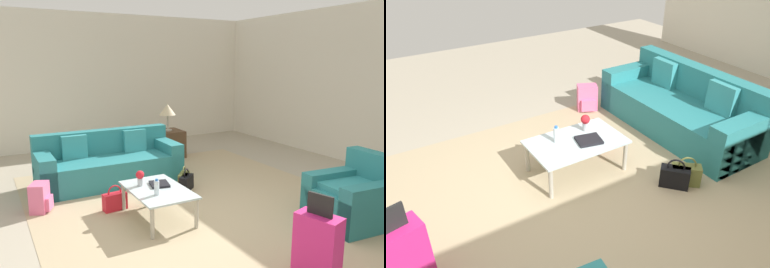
% 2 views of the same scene
% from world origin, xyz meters
% --- Properties ---
extents(ground_plane, '(12.00, 12.00, 0.00)m').
position_xyz_m(ground_plane, '(0.00, 0.00, 0.00)').
color(ground_plane, '#A89E89').
extents(area_rug, '(5.20, 4.40, 0.01)m').
position_xyz_m(area_rug, '(-0.60, 0.20, 0.00)').
color(area_rug, tan).
rests_on(area_rug, ground).
extents(couch, '(0.94, 2.30, 0.85)m').
position_xyz_m(couch, '(-2.19, -0.60, 0.30)').
color(couch, teal).
rests_on(couch, ground).
extents(coffee_table, '(1.08, 0.68, 0.41)m').
position_xyz_m(coffee_table, '(-0.40, -0.50, 0.36)').
color(coffee_table, silver).
rests_on(coffee_table, ground).
extents(water_bottle, '(0.06, 0.06, 0.20)m').
position_xyz_m(water_bottle, '(-0.20, -0.60, 0.50)').
color(water_bottle, silver).
rests_on(water_bottle, coffee_table).
extents(coffee_table_book, '(0.32, 0.29, 0.03)m').
position_xyz_m(coffee_table_book, '(-0.52, -0.42, 0.42)').
color(coffee_table_book, black).
rests_on(coffee_table_book, coffee_table).
extents(flower_vase, '(0.11, 0.11, 0.21)m').
position_xyz_m(flower_vase, '(-0.62, -0.65, 0.53)').
color(flower_vase, '#B2B7BC').
rests_on(flower_vase, coffee_table).
extents(suitcase_magenta, '(0.44, 0.31, 0.85)m').
position_xyz_m(suitcase_magenta, '(1.60, 0.20, 0.36)').
color(suitcase_magenta, '#D12375').
rests_on(suitcase_magenta, ground).
extents(handbag_black, '(0.32, 0.33, 0.36)m').
position_xyz_m(handbag_black, '(-1.16, 0.33, 0.13)').
color(handbag_black, black).
rests_on(handbag_black, ground).
extents(handbag_red, '(0.18, 0.33, 0.36)m').
position_xyz_m(handbag_red, '(-0.95, -0.90, 0.13)').
color(handbag_red, red).
rests_on(handbag_red, ground).
extents(handbag_olive, '(0.34, 0.31, 0.36)m').
position_xyz_m(handbag_olive, '(-1.30, 0.37, 0.13)').
color(handbag_olive, olive).
rests_on(handbag_olive, ground).
extents(backpack_pink, '(0.36, 0.33, 0.40)m').
position_xyz_m(backpack_pink, '(-1.40, -1.79, 0.19)').
color(backpack_pink, pink).
rests_on(backpack_pink, ground).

